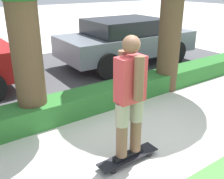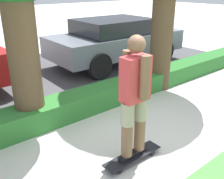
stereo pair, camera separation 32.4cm
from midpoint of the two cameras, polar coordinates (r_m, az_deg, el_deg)
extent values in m
plane|color=beige|center=(4.52, 4.82, -11.33)|extent=(60.00, 60.00, 0.00)
cube|color=#474749|center=(7.77, -17.19, 2.47)|extent=(12.94, 5.00, 0.01)
cube|color=#2D702D|center=(5.52, -6.70, -2.32)|extent=(12.94, 0.60, 0.43)
cube|color=black|center=(4.04, 2.15, -14.29)|extent=(0.99, 0.24, 0.02)
cylinder|color=black|center=(4.21, 6.52, -13.58)|extent=(0.08, 0.04, 0.08)
cylinder|color=black|center=(4.31, 4.77, -12.54)|extent=(0.08, 0.04, 0.08)
cylinder|color=black|center=(3.84, -0.87, -17.39)|extent=(0.08, 0.04, 0.08)
cylinder|color=black|center=(3.96, -2.56, -16.09)|extent=(0.08, 0.04, 0.08)
cube|color=black|center=(3.95, 0.73, -14.47)|extent=(0.26, 0.09, 0.07)
cylinder|color=brown|center=(3.69, 0.77, -8.82)|extent=(0.16, 0.16, 0.84)
cylinder|color=gray|center=(3.57, 0.79, -5.36)|extent=(0.19, 0.19, 0.33)
cube|color=black|center=(4.08, 3.54, -13.10)|extent=(0.26, 0.09, 0.07)
cylinder|color=brown|center=(3.84, 3.70, -7.56)|extent=(0.16, 0.16, 0.84)
cylinder|color=gray|center=(3.72, 3.79, -4.20)|extent=(0.19, 0.19, 0.33)
cube|color=#C6383D|center=(3.46, 2.44, 2.29)|extent=(0.40, 0.22, 0.62)
cylinder|color=brown|center=(3.32, 4.37, 2.54)|extent=(0.13, 0.13, 0.58)
cylinder|color=brown|center=(3.56, 0.67, 3.93)|extent=(0.13, 0.13, 0.58)
sphere|color=brown|center=(3.33, 2.57, 9.81)|extent=(0.24, 0.24, 0.24)
cylinder|color=brown|center=(4.73, -20.52, 6.30)|extent=(0.52, 0.52, 2.61)
cylinder|color=brown|center=(6.41, 9.62, 15.63)|extent=(0.53, 0.53, 3.59)
cube|color=slate|center=(8.67, -0.18, 10.13)|extent=(4.43, 2.05, 0.64)
cube|color=black|center=(8.49, -0.89, 13.62)|extent=(2.32, 1.77, 0.46)
cylinder|color=black|center=(9.05, 10.27, 8.22)|extent=(0.74, 0.23, 0.74)
cylinder|color=black|center=(10.27, 2.58, 10.18)|extent=(0.74, 0.23, 0.74)
cylinder|color=black|center=(7.26, -4.03, 5.09)|extent=(0.74, 0.23, 0.74)
cylinder|color=black|center=(8.73, -10.99, 7.67)|extent=(0.74, 0.23, 0.74)
camera|label=1|loc=(0.16, 87.90, 0.85)|focal=42.00mm
camera|label=2|loc=(0.16, -92.10, -0.85)|focal=42.00mm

